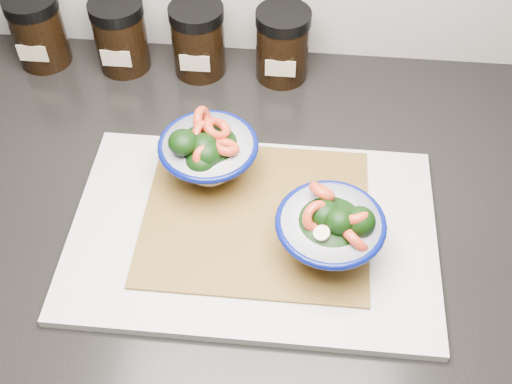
# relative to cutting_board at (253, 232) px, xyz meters

# --- Properties ---
(cabinet) EXTENTS (3.43, 0.58, 0.86)m
(cabinet) POSITION_rel_cutting_board_xyz_m (-0.17, 0.08, -0.48)
(cabinet) COLOR black
(cabinet) RESTS_ON ground
(countertop) EXTENTS (3.50, 0.60, 0.04)m
(countertop) POSITION_rel_cutting_board_xyz_m (-0.17, 0.08, -0.03)
(countertop) COLOR black
(countertop) RESTS_ON cabinet
(cutting_board) EXTENTS (0.45, 0.30, 0.01)m
(cutting_board) POSITION_rel_cutting_board_xyz_m (0.00, 0.00, 0.00)
(cutting_board) COLOR beige
(cutting_board) RESTS_ON countertop
(bamboo_mat) EXTENTS (0.28, 0.24, 0.00)m
(bamboo_mat) POSITION_rel_cutting_board_xyz_m (0.00, 0.02, 0.01)
(bamboo_mat) COLOR olive
(bamboo_mat) RESTS_ON cutting_board
(bowl_left) EXTENTS (0.13, 0.13, 0.09)m
(bowl_left) POSITION_rel_cutting_board_xyz_m (-0.07, 0.08, 0.05)
(bowl_left) COLOR white
(bowl_left) RESTS_ON bamboo_mat
(bowl_right) EXTENTS (0.13, 0.13, 0.09)m
(bowl_right) POSITION_rel_cutting_board_xyz_m (0.09, -0.03, 0.05)
(bowl_right) COLOR white
(bowl_right) RESTS_ON bamboo_mat
(spice_jar_a) EXTENTS (0.08, 0.08, 0.11)m
(spice_jar_a) POSITION_rel_cutting_board_xyz_m (-0.36, 0.32, 0.05)
(spice_jar_a) COLOR black
(spice_jar_a) RESTS_ON countertop
(spice_jar_b) EXTENTS (0.08, 0.08, 0.11)m
(spice_jar_b) POSITION_rel_cutting_board_xyz_m (-0.23, 0.32, 0.05)
(spice_jar_b) COLOR black
(spice_jar_b) RESTS_ON countertop
(spice_jar_c) EXTENTS (0.08, 0.08, 0.11)m
(spice_jar_c) POSITION_rel_cutting_board_xyz_m (-0.11, 0.32, 0.05)
(spice_jar_c) COLOR black
(spice_jar_c) RESTS_ON countertop
(spice_jar_d) EXTENTS (0.08, 0.08, 0.11)m
(spice_jar_d) POSITION_rel_cutting_board_xyz_m (0.01, 0.32, 0.05)
(spice_jar_d) COLOR black
(spice_jar_d) RESTS_ON countertop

